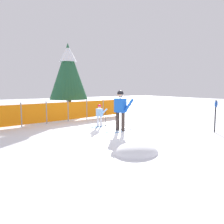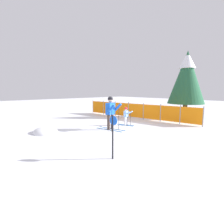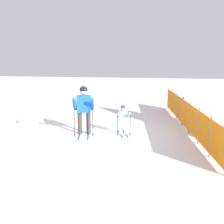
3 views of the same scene
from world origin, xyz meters
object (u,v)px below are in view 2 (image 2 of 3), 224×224
at_px(skier_child, 126,115).
at_px(trail_marker, 113,132).
at_px(safety_fence, 136,111).
at_px(skier_adult, 111,110).
at_px(conifer_far, 187,77).

height_order(skier_child, trail_marker, trail_marker).
height_order(skier_child, safety_fence, safety_fence).
height_order(skier_adult, trail_marker, skier_adult).
bearing_deg(trail_marker, conifer_far, 103.81).
bearing_deg(trail_marker, safety_fence, 125.40).
relative_size(skier_adult, conifer_far, 0.36).
xyz_separation_m(skier_child, conifer_far, (0.87, 5.59, 2.43)).
xyz_separation_m(skier_adult, trail_marker, (3.01, -2.57, -0.21)).
distance_m(safety_fence, trail_marker, 7.69).
xyz_separation_m(conifer_far, trail_marker, (2.35, -9.56, -2.22)).
distance_m(safety_fence, conifer_far, 4.62).
bearing_deg(skier_child, trail_marker, -69.83).
distance_m(skier_adult, skier_child, 1.48).
relative_size(skier_adult, trail_marker, 1.30).
height_order(skier_adult, skier_child, skier_adult).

